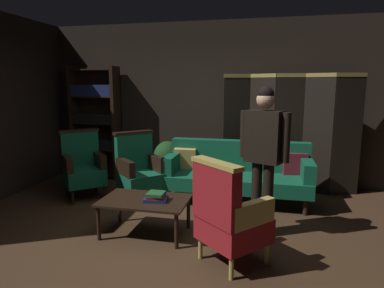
% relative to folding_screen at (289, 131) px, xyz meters
% --- Properties ---
extents(ground_plane, '(10.00, 10.00, 0.00)m').
position_rel_folding_screen_xyz_m(ground_plane, '(-1.30, -2.15, -0.99)').
color(ground_plane, '#3D2819').
extents(back_wall, '(7.20, 0.10, 2.80)m').
position_rel_folding_screen_xyz_m(back_wall, '(-1.30, 0.30, 0.41)').
color(back_wall, black).
rests_on(back_wall, ground_plane).
extents(folding_screen, '(2.17, 0.34, 1.90)m').
position_rel_folding_screen_xyz_m(folding_screen, '(0.00, 0.00, 0.00)').
color(folding_screen, black).
rests_on(folding_screen, ground_plane).
extents(bookshelf, '(0.90, 0.32, 2.05)m').
position_rel_folding_screen_xyz_m(bookshelf, '(-3.45, 0.04, 0.09)').
color(bookshelf, black).
rests_on(bookshelf, ground_plane).
extents(velvet_couch, '(2.12, 0.78, 0.88)m').
position_rel_folding_screen_xyz_m(velvet_couch, '(-0.75, -0.70, -0.53)').
color(velvet_couch, black).
rests_on(velvet_couch, ground_plane).
extents(coffee_table, '(1.00, 0.64, 0.42)m').
position_rel_folding_screen_xyz_m(coffee_table, '(-1.68, -2.12, -0.61)').
color(coffee_table, black).
rests_on(coffee_table, ground_plane).
extents(armchair_gilt_accent, '(0.82, 0.82, 1.04)m').
position_rel_folding_screen_xyz_m(armchair_gilt_accent, '(-0.67, -2.56, -0.50)').
color(armchair_gilt_accent, tan).
rests_on(armchair_gilt_accent, ground_plane).
extents(armchair_wing_left, '(0.82, 0.82, 1.04)m').
position_rel_folding_screen_xyz_m(armchair_wing_left, '(-2.16, -1.09, -0.50)').
color(armchair_wing_left, black).
rests_on(armchair_wing_left, ground_plane).
extents(armchair_wing_right, '(0.82, 0.82, 1.04)m').
position_rel_folding_screen_xyz_m(armchair_wing_right, '(-3.09, -1.07, -0.50)').
color(armchair_wing_right, black).
rests_on(armchair_wing_right, ground_plane).
extents(standing_figure, '(0.55, 0.35, 1.70)m').
position_rel_folding_screen_xyz_m(standing_figure, '(-0.37, -1.83, 0.04)').
color(standing_figure, black).
rests_on(standing_figure, ground_plane).
extents(potted_plant, '(0.49, 0.49, 0.78)m').
position_rel_folding_screen_xyz_m(potted_plant, '(-1.98, -0.24, -0.54)').
color(potted_plant, brown).
rests_on(potted_plant, ground_plane).
extents(book_navy_cloth, '(0.28, 0.22, 0.04)m').
position_rel_folding_screen_xyz_m(book_navy_cloth, '(-1.54, -2.14, -0.55)').
color(book_navy_cloth, navy).
rests_on(book_navy_cloth, coffee_table).
extents(book_red_leather, '(0.22, 0.20, 0.03)m').
position_rel_folding_screen_xyz_m(book_red_leather, '(-1.54, -2.14, -0.51)').
color(book_red_leather, maroon).
rests_on(book_red_leather, book_navy_cloth).
extents(book_green_cloth, '(0.19, 0.19, 0.03)m').
position_rel_folding_screen_xyz_m(book_green_cloth, '(-1.54, -2.14, -0.48)').
color(book_green_cloth, '#1E4C28').
rests_on(book_green_cloth, book_red_leather).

